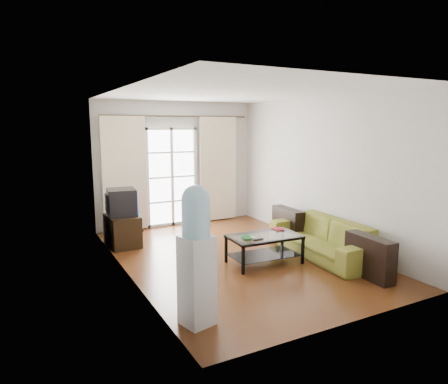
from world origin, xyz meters
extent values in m
plane|color=#5D3216|center=(0.00, 0.00, 0.00)|extent=(5.20, 5.20, 0.00)
plane|color=white|center=(0.00, 0.00, 2.70)|extent=(5.20, 5.20, 0.00)
cube|color=silver|center=(0.00, 2.60, 1.35)|extent=(3.60, 0.02, 2.70)
cube|color=silver|center=(0.00, -2.60, 1.35)|extent=(3.60, 0.02, 2.70)
cube|color=silver|center=(-1.80, 0.00, 1.35)|extent=(0.02, 5.20, 2.70)
cube|color=silver|center=(1.80, 0.00, 1.35)|extent=(0.02, 5.20, 2.70)
cube|color=white|center=(-0.15, 2.56, 1.07)|extent=(1.01, 0.02, 2.04)
cube|color=white|center=(-0.15, 2.54, 1.07)|extent=(1.16, 0.06, 2.15)
cylinder|color=#4C3F2D|center=(0.00, 2.50, 2.38)|extent=(3.30, 0.04, 0.04)
cube|color=beige|center=(-1.20, 2.48, 1.20)|extent=(0.90, 0.07, 2.35)
cube|color=beige|center=(0.95, 2.48, 1.20)|extent=(0.90, 0.07, 2.35)
cube|color=gray|center=(0.80, 2.50, 0.33)|extent=(0.64, 0.12, 0.64)
imported|color=olive|center=(1.34, -0.65, 0.31)|extent=(2.24, 1.11, 0.62)
cube|color=silver|center=(0.26, -0.50, 0.45)|extent=(1.16, 0.70, 0.01)
cube|color=black|center=(0.26, -0.50, 0.14)|extent=(1.10, 0.64, 0.01)
cube|color=black|center=(-0.29, -0.77, 0.23)|extent=(0.04, 0.04, 0.45)
cube|color=black|center=(0.78, -0.82, 0.23)|extent=(0.04, 0.04, 0.45)
cube|color=black|center=(-0.26, -0.18, 0.23)|extent=(0.04, 0.04, 0.45)
cube|color=black|center=(0.81, -0.23, 0.23)|extent=(0.04, 0.04, 0.45)
imported|color=green|center=(-0.11, -0.58, 0.48)|extent=(0.22, 0.22, 0.05)
imported|color=#B63B16|center=(0.58, -0.31, 0.47)|extent=(0.17, 0.22, 0.02)
cube|color=black|center=(0.03, -0.68, 0.47)|extent=(0.18, 0.07, 0.02)
cube|color=black|center=(-1.51, 1.53, 0.28)|extent=(0.55, 0.79, 0.56)
cube|color=black|center=(-1.49, 1.56, 0.80)|extent=(0.54, 0.58, 0.49)
cube|color=#0C19E5|center=(-1.25, 1.53, 0.80)|extent=(0.06, 0.42, 0.36)
cube|color=black|center=(-1.70, 1.58, 0.80)|extent=(0.19, 0.37, 0.32)
cylinder|color=black|center=(-1.19, 2.21, 0.21)|extent=(0.05, 0.05, 0.43)
cylinder|color=navy|center=(-1.19, 2.21, 0.42)|extent=(0.41, 0.41, 0.06)
cube|color=navy|center=(-1.23, 2.39, 0.67)|extent=(0.34, 0.11, 0.35)
cube|color=silver|center=(-1.50, -1.81, 0.51)|extent=(0.39, 0.39, 1.01)
cylinder|color=#9CCFF2|center=(-1.50, -1.81, 1.21)|extent=(0.31, 0.31, 0.40)
sphere|color=#9CCFF2|center=(-1.50, -1.81, 1.42)|extent=(0.31, 0.31, 0.31)
cube|color=black|center=(-1.34, -1.78, 0.85)|extent=(0.07, 0.13, 0.11)
camera|label=1|loc=(-3.17, -5.63, 2.19)|focal=32.00mm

